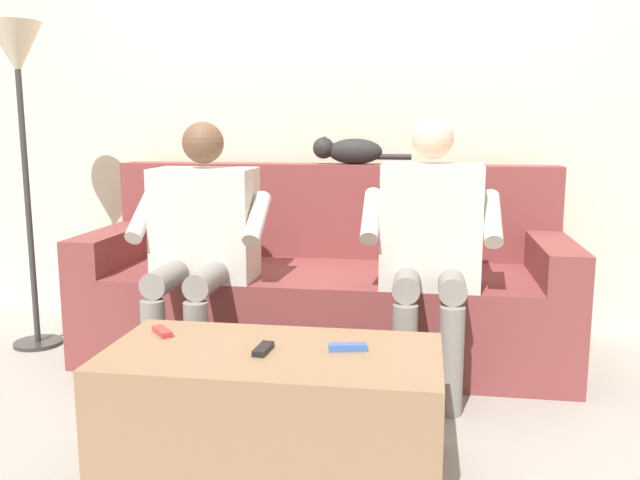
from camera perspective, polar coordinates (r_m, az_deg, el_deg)
name	(u,v)px	position (r m, az deg, el deg)	size (l,w,h in m)	color
ground_plane	(299,411)	(2.77, -1.79, -14.27)	(8.00, 8.00, 0.00)	gray
back_wall	(340,76)	(3.78, 1.71, 13.74)	(5.44, 0.06, 2.78)	beige
couch	(326,290)	(3.37, 0.53, -4.22)	(2.30, 0.85, 0.92)	brown
coffee_table	(273,410)	(2.28, -3.99, -14.17)	(1.09, 0.54, 0.41)	#8C6B4C
person_left_seated	(430,237)	(2.88, 9.32, 0.24)	(0.57, 0.52, 1.16)	beige
person_right_seated	(201,235)	(3.02, -10.07, 0.43)	(0.60, 0.60, 1.14)	beige
cat_on_backrest	(348,151)	(3.53, 2.42, 7.58)	(0.51, 0.13, 0.15)	black
remote_red	(162,331)	(2.42, -13.22, -7.55)	(0.11, 0.04, 0.02)	#B73333
remote_blue	(348,347)	(2.20, 2.36, -9.06)	(0.12, 0.03, 0.02)	#3860B7
remote_black	(263,349)	(2.19, -4.83, -9.18)	(0.11, 0.04, 0.02)	black
floor_lamp	(19,79)	(3.66, -24.18, 12.32)	(0.25, 0.25, 1.62)	#2D2D2D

